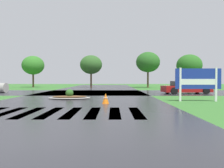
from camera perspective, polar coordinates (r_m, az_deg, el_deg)
name	(u,v)px	position (r m, az deg, el deg)	size (l,w,h in m)	color
ground_plane	(12,146)	(5.65, -23.23, -13.86)	(120.00, 120.00, 0.10)	#38722D
asphalt_roadway	(80,101)	(15.22, -7.95, -4.07)	(10.60, 80.00, 0.01)	#2B2B30
asphalt_cross_road	(92,92)	(24.30, -4.83, -2.07)	(90.00, 9.54, 0.01)	#2B2B30
crosswalk_stripes	(61,112)	(10.06, -12.33, -6.83)	(6.75, 3.44, 0.01)	white
estate_billboard	(198,80)	(15.59, 20.32, 0.91)	(2.84, 0.21, 2.12)	white
median_island	(70,97)	(17.03, -10.35, -3.07)	(2.99, 1.97, 0.68)	#9E9B93
car_white_sedan	(185,88)	(23.32, 17.55, -0.89)	(4.68, 2.43, 1.21)	maroon
traffic_cone	(106,99)	(13.30, -1.58, -3.57)	(0.39, 0.39, 0.61)	orange
background_treeline	(78,65)	(38.80, -8.38, 4.65)	(45.81, 5.09, 5.74)	#4C3823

